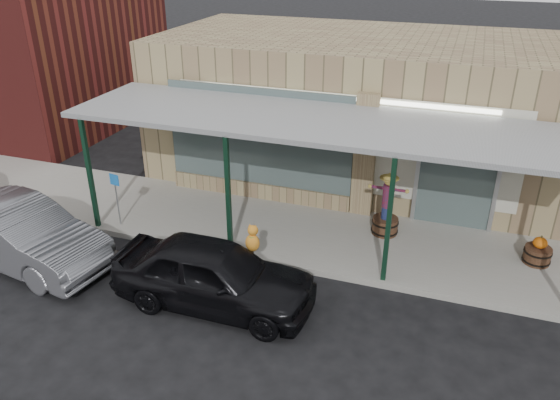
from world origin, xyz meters
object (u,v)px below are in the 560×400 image
(parked_sedan, at_px, (214,274))
(car_grey, at_px, (20,234))
(barrel_pumpkin, at_px, (538,253))
(barrel_scarecrow, at_px, (386,213))
(handicap_sign, at_px, (116,193))

(parked_sedan, bearing_deg, car_grey, 90.18)
(barrel_pumpkin, xyz_separation_m, parked_sedan, (-6.32, -3.58, 0.32))
(barrel_scarecrow, xyz_separation_m, handicap_sign, (-6.49, -1.77, 0.34))
(parked_sedan, distance_m, car_grey, 4.83)
(barrel_scarecrow, distance_m, barrel_pumpkin, 3.50)
(barrel_pumpkin, relative_size, parked_sedan, 0.17)
(car_grey, bearing_deg, handicap_sign, -20.77)
(barrel_pumpkin, xyz_separation_m, car_grey, (-11.16, -3.61, 0.35))
(barrel_scarecrow, bearing_deg, barrel_pumpkin, -2.93)
(barrel_scarecrow, bearing_deg, handicap_sign, -164.11)
(barrel_pumpkin, distance_m, handicap_sign, 10.11)
(barrel_scarecrow, distance_m, parked_sedan, 4.74)
(barrel_scarecrow, bearing_deg, car_grey, -152.85)
(barrel_scarecrow, height_order, parked_sedan, barrel_scarecrow)
(barrel_pumpkin, bearing_deg, barrel_scarecrow, 176.44)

